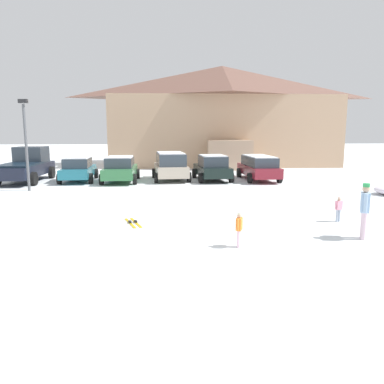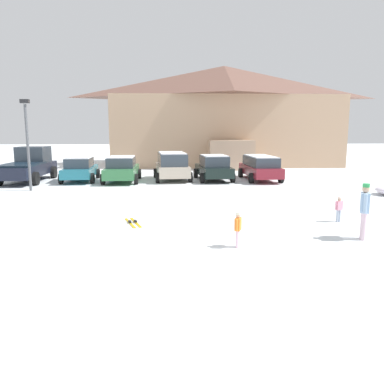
{
  "view_description": "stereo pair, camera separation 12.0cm",
  "coord_description": "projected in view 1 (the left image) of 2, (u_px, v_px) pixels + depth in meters",
  "views": [
    {
      "loc": [
        -2.03,
        -7.99,
        3.2
      ],
      "look_at": [
        -1.04,
        5.63,
        0.94
      ],
      "focal_mm": 35.0,
      "sensor_mm": 36.0,
      "label": 1
    },
    {
      "loc": [
        -1.91,
        -8.0,
        3.2
      ],
      "look_at": [
        -1.04,
        5.63,
        0.94
      ],
      "focal_mm": 35.0,
      "sensor_mm": 36.0,
      "label": 2
    }
  ],
  "objects": [
    {
      "name": "lamp_post",
      "position": [
        26.0,
        139.0,
        19.51
      ],
      "size": [
        0.44,
        0.24,
        4.77
      ],
      "color": "#515459",
      "rests_on": "ground"
    },
    {
      "name": "parked_maroon_van",
      "position": [
        259.0,
        167.0,
        24.17
      ],
      "size": [
        2.2,
        4.76,
        1.58
      ],
      "color": "maroon",
      "rests_on": "ground"
    },
    {
      "name": "skier_child_in_orange_jacket",
      "position": [
        239.0,
        228.0,
        10.26
      ],
      "size": [
        0.23,
        0.34,
        0.99
      ],
      "color": "silver",
      "rests_on": "ground"
    },
    {
      "name": "parked_teal_hatchback",
      "position": [
        78.0,
        169.0,
        23.6
      ],
      "size": [
        2.22,
        4.21,
        1.54
      ],
      "color": "#216C7E",
      "rests_on": "ground"
    },
    {
      "name": "pickup_truck",
      "position": [
        27.0,
        166.0,
        23.58
      ],
      "size": [
        2.44,
        5.63,
        2.15
      ],
      "color": "black",
      "rests_on": "ground"
    },
    {
      "name": "parked_beige_suv",
      "position": [
        171.0,
        165.0,
        24.13
      ],
      "size": [
        2.52,
        4.26,
        1.79
      ],
      "color": "#B1A28F",
      "rests_on": "ground"
    },
    {
      "name": "skier_adult_in_blue_parka",
      "position": [
        365.0,
        208.0,
        10.99
      ],
      "size": [
        0.39,
        0.57,
        1.67
      ],
      "color": "silver",
      "rests_on": "ground"
    },
    {
      "name": "parked_green_coupe",
      "position": [
        120.0,
        169.0,
        23.41
      ],
      "size": [
        2.19,
        4.45,
        1.6
      ],
      "color": "#327342",
      "rests_on": "ground"
    },
    {
      "name": "parked_black_sedan",
      "position": [
        212.0,
        168.0,
        24.04
      ],
      "size": [
        2.39,
        4.22,
        1.64
      ],
      "color": "black",
      "rests_on": "ground"
    },
    {
      "name": "ski_lodge",
      "position": [
        222.0,
        115.0,
        35.27
      ],
      "size": [
        20.83,
        11.44,
        9.07
      ],
      "color": "tan",
      "rests_on": "ground"
    },
    {
      "name": "skier_child_in_pink_snowsuit",
      "position": [
        339.0,
        208.0,
        13.15
      ],
      "size": [
        0.32,
        0.18,
        0.89
      ],
      "color": "#A3B0C4",
      "rests_on": "ground"
    },
    {
      "name": "ground",
      "position": [
        255.0,
        272.0,
        8.53
      ],
      "size": [
        160.0,
        160.0,
        0.0
      ],
      "primitive_type": "plane",
      "color": "silver"
    },
    {
      "name": "pair_of_skis",
      "position": [
        133.0,
        223.0,
        13.01
      ],
      "size": [
        0.72,
        1.46,
        0.08
      ],
      "color": "gold",
      "rests_on": "ground"
    }
  ]
}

